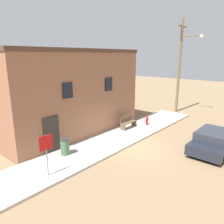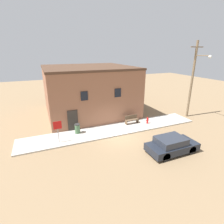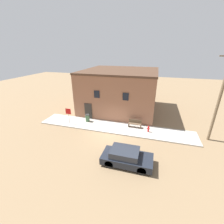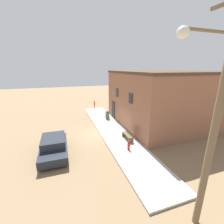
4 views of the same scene
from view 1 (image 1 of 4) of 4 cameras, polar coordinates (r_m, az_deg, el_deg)
name	(u,v)px [view 1 (image 1 of 4)]	position (r m, az deg, el deg)	size (l,w,h in m)	color
ground_plane	(132,146)	(13.85, 5.16, -8.83)	(80.00, 80.00, 0.00)	#846B4C
sidewalk	(114,139)	(14.63, 0.60, -7.18)	(18.21, 2.85, 0.13)	#B2ADA3
brick_building	(47,88)	(18.08, -16.66, 5.94)	(10.32, 9.96, 5.91)	#8E5B42
fire_hydrant	(147,120)	(17.50, 9.12, -2.18)	(0.40, 0.19, 0.72)	red
stop_sign	(46,148)	(10.27, -16.80, -8.93)	(0.69, 0.06, 1.96)	gray
bench	(128,122)	(16.58, 4.20, -2.69)	(1.48, 0.44, 0.92)	brown
trash_bin	(65,147)	(12.50, -12.21, -8.82)	(0.52, 0.52, 0.93)	#426642
utility_pole	(181,64)	(22.22, 17.49, 11.90)	(1.80, 2.12, 8.76)	brown
parked_car	(214,141)	(14.18, 25.09, -6.87)	(4.03, 1.88, 1.31)	black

